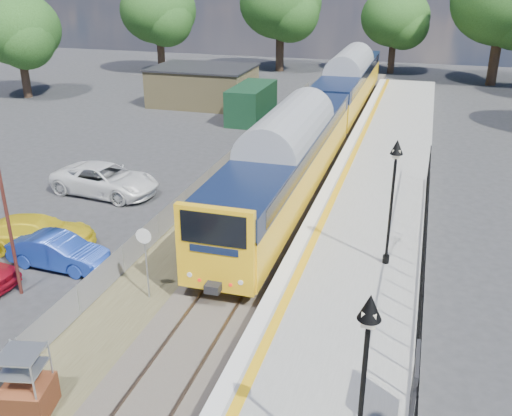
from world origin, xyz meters
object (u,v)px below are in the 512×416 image
at_px(train, 326,109).
at_px(brick_plinth, 26,384).
at_px(victorian_lamp_north, 394,174).
at_px(speed_sign, 145,252).
at_px(car_white, 105,180).
at_px(victorian_lamp_south, 366,351).
at_px(car_yellow, 37,233).
at_px(car_blue, 59,252).
at_px(carpark_lamp, 3,194).

distance_m(train, brick_plinth, 26.61).
xyz_separation_m(victorian_lamp_north, speed_sign, (-7.80, -3.36, -2.45)).
relative_size(victorian_lamp_north, brick_plinth, 2.41).
height_order(brick_plinth, car_white, brick_plinth).
distance_m(victorian_lamp_south, car_yellow, 17.13).
bearing_deg(car_yellow, train, -43.80).
bearing_deg(car_blue, victorian_lamp_south, -119.73).
height_order(victorian_lamp_north, car_white, victorian_lamp_north).
xyz_separation_m(carpark_lamp, car_white, (-2.09, 9.49, -3.06)).
bearing_deg(speed_sign, train, 78.10).
relative_size(brick_plinth, carpark_lamp, 0.29).
height_order(carpark_lamp, car_blue, carpark_lamp).
relative_size(carpark_lamp, car_yellow, 1.42).
bearing_deg(carpark_lamp, car_blue, 85.07).
bearing_deg(car_white, train, -31.05).
xyz_separation_m(victorian_lamp_north, carpark_lamp, (-12.34, -4.35, -0.46)).
xyz_separation_m(victorian_lamp_north, train, (-5.30, 17.12, -1.96)).
bearing_deg(car_blue, train, -17.04).
bearing_deg(victorian_lamp_north, car_yellow, -175.59).
bearing_deg(train, speed_sign, -96.96).
bearing_deg(car_white, brick_plinth, -150.57).
height_order(victorian_lamp_south, carpark_lamp, carpark_lamp).
xyz_separation_m(victorian_lamp_south, carpark_lamp, (-12.54, 5.65, -0.46)).
distance_m(victorian_lamp_south, speed_sign, 10.68).
distance_m(brick_plinth, speed_sign, 6.01).
height_order(speed_sign, car_blue, speed_sign).
xyz_separation_m(victorian_lamp_south, speed_sign, (-8.00, 6.64, -2.45)).
bearing_deg(victorian_lamp_south, car_white, 134.01).
distance_m(car_blue, car_white, 7.71).
bearing_deg(car_blue, carpark_lamp, 177.54).
height_order(brick_plinth, car_yellow, brick_plinth).
height_order(victorian_lamp_south, speed_sign, victorian_lamp_south).
distance_m(victorian_lamp_north, car_blue, 12.88).
bearing_deg(train, car_blue, -109.51).
distance_m(brick_plinth, car_yellow, 10.00).
relative_size(train, car_yellow, 8.69).
distance_m(speed_sign, car_white, 10.84).
bearing_deg(victorian_lamp_north, carpark_lamp, -160.60).
relative_size(victorian_lamp_north, train, 0.11).
relative_size(victorian_lamp_south, train, 0.11).
xyz_separation_m(brick_plinth, car_blue, (-3.90, 7.07, -0.27)).
bearing_deg(car_white, victorian_lamp_north, -103.35).
xyz_separation_m(train, carpark_lamp, (-7.04, -21.46, 1.49)).
relative_size(victorian_lamp_north, car_blue, 1.16).
bearing_deg(car_yellow, carpark_lamp, -171.75).
distance_m(speed_sign, carpark_lamp, 5.05).
xyz_separation_m(victorian_lamp_south, car_blue, (-12.35, 7.78, -3.65)).
xyz_separation_m(train, car_yellow, (-8.67, -18.20, -1.66)).
bearing_deg(speed_sign, carpark_lamp, -172.75).
bearing_deg(carpark_lamp, car_yellow, 116.57).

